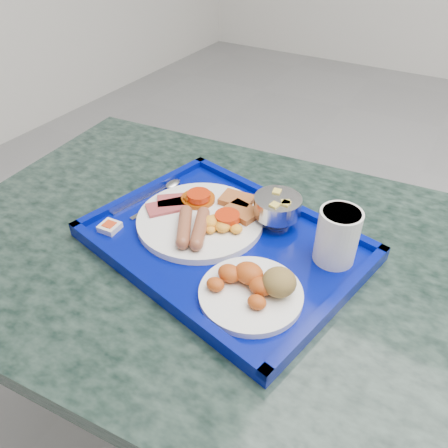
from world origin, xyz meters
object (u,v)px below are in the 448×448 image
(main_plate, at_px, (204,218))
(fruit_bowl, at_px, (277,207))
(table, at_px, (229,313))
(juice_cup, at_px, (338,235))
(bread_plate, at_px, (255,288))
(tray, at_px, (224,243))

(main_plate, bearing_deg, fruit_bowl, 29.52)
(table, height_order, juice_cup, juice_cup)
(fruit_bowl, xyz_separation_m, juice_cup, (0.13, -0.04, 0.01))
(fruit_bowl, bearing_deg, main_plate, -150.48)
(bread_plate, relative_size, juice_cup, 1.66)
(main_plate, xyz_separation_m, bread_plate, (0.18, -0.12, 0.00))
(tray, bearing_deg, main_plate, 156.69)
(bread_plate, xyz_separation_m, juice_cup, (0.08, 0.15, 0.04))
(tray, distance_m, juice_cup, 0.21)
(fruit_bowl, distance_m, juice_cup, 0.14)
(table, xyz_separation_m, fruit_bowl, (0.05, 0.10, 0.24))
(table, xyz_separation_m, juice_cup, (0.18, 0.05, 0.26))
(tray, distance_m, main_plate, 0.07)
(main_plate, height_order, bread_plate, bread_plate)
(table, bearing_deg, fruit_bowl, 61.32)
(table, distance_m, fruit_bowl, 0.27)
(bread_plate, bearing_deg, juice_cup, 61.85)
(tray, bearing_deg, juice_cup, 16.25)
(juice_cup, bearing_deg, bread_plate, -118.15)
(main_plate, xyz_separation_m, fruit_bowl, (0.13, 0.07, 0.03))
(fruit_bowl, bearing_deg, bread_plate, -75.17)
(table, bearing_deg, juice_cup, 16.40)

